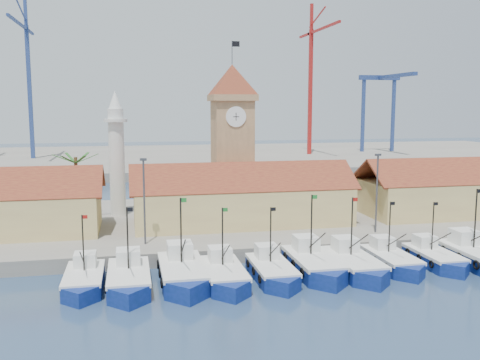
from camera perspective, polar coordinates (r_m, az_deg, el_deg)
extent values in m
plane|color=navy|center=(48.06, 5.19, -11.36)|extent=(400.00, 400.00, 0.00)
cube|color=gray|center=(70.31, -0.51, -4.50)|extent=(140.00, 32.00, 1.50)
cube|color=gray|center=(154.66, -6.74, 2.31)|extent=(240.00, 80.00, 2.00)
cube|color=navy|center=(49.59, -16.28, -10.47)|extent=(3.21, 7.27, 1.65)
cube|color=navy|center=(46.16, -16.63, -11.88)|extent=(3.21, 3.21, 1.65)
cube|color=silver|center=(49.34, -16.32, -9.56)|extent=(3.28, 7.47, 0.32)
cube|color=silver|center=(50.87, -16.19, -8.17)|extent=(1.93, 2.02, 1.29)
cylinder|color=black|center=(49.09, -16.39, -6.54)|extent=(0.13, 0.13, 5.14)
cube|color=#A5140F|center=(48.55, -16.23, -3.80)|extent=(0.46, 0.02, 0.32)
cube|color=navy|center=(48.66, -11.77, -10.62)|extent=(3.55, 8.02, 1.82)
cube|color=navy|center=(44.87, -11.76, -12.23)|extent=(3.55, 3.55, 1.82)
cube|color=silver|center=(48.38, -11.80, -9.59)|extent=(3.62, 8.25, 0.35)
cube|color=silver|center=(50.07, -11.83, -8.03)|extent=(2.13, 2.23, 1.42)
cylinder|color=black|center=(48.11, -11.90, -6.19)|extent=(0.14, 0.14, 5.67)
cube|color=black|center=(47.54, -11.68, -3.10)|extent=(0.51, 0.02, 0.35)
cube|color=navy|center=(49.31, -6.18, -10.19)|extent=(3.83, 8.68, 1.97)
cube|color=navy|center=(45.22, -5.63, -11.88)|extent=(3.83, 3.83, 1.97)
cube|color=silver|center=(49.02, -6.20, -9.10)|extent=(3.91, 8.92, 0.38)
cube|color=silver|center=(50.85, -6.45, -7.45)|extent=(2.30, 2.41, 1.53)
cylinder|color=black|center=(48.74, -6.32, -5.46)|extent=(0.15, 0.15, 6.14)
cube|color=#197226|center=(48.20, -6.04, -2.15)|extent=(0.55, 0.02, 0.38)
cube|color=navy|center=(48.91, -1.76, -10.38)|extent=(3.41, 7.71, 1.75)
cube|color=navy|center=(45.32, -0.89, -11.88)|extent=(3.41, 3.41, 1.75)
cube|color=silver|center=(48.64, -1.76, -9.40)|extent=(3.48, 7.93, 0.34)
cube|color=silver|center=(50.24, -2.15, -7.91)|extent=(2.04, 2.14, 1.36)
cylinder|color=black|center=(48.37, -1.88, -6.15)|extent=(0.14, 0.14, 5.45)
cube|color=#197226|center=(47.86, -1.60, -3.19)|extent=(0.49, 0.02, 0.34)
cube|color=navy|center=(50.12, 3.39, -9.95)|extent=(3.31, 7.50, 1.70)
cube|color=navy|center=(46.70, 4.62, -11.32)|extent=(3.31, 3.31, 1.70)
cube|color=silver|center=(49.87, 3.40, -9.02)|extent=(3.38, 7.71, 0.33)
cube|color=silver|center=(51.40, 2.86, -7.62)|extent=(1.99, 2.08, 1.33)
cylinder|color=black|center=(49.61, 3.28, -5.93)|extent=(0.13, 0.13, 5.30)
cube|color=black|center=(49.14, 3.57, -3.13)|extent=(0.47, 0.02, 0.33)
cube|color=navy|center=(52.22, 7.74, -9.20)|extent=(3.74, 8.46, 1.92)
cube|color=navy|center=(48.45, 9.43, -10.61)|extent=(3.74, 3.74, 1.92)
cube|color=silver|center=(51.95, 7.76, -8.19)|extent=(3.81, 8.69, 0.37)
cube|color=silver|center=(53.65, 7.02, -6.71)|extent=(2.24, 2.35, 1.49)
cylinder|color=black|center=(51.69, 7.62, -4.85)|extent=(0.15, 0.15, 5.98)
cube|color=#197226|center=(51.25, 7.96, -1.80)|extent=(0.53, 0.02, 0.37)
cube|color=navy|center=(52.93, 11.95, -9.09)|extent=(3.60, 8.16, 1.85)
cube|color=navy|center=(49.41, 13.87, -10.39)|extent=(3.60, 3.60, 1.85)
cube|color=silver|center=(52.67, 11.98, -8.13)|extent=(3.68, 8.38, 0.36)
cube|color=silver|center=(54.26, 11.13, -6.73)|extent=(2.16, 2.27, 1.44)
cylinder|color=black|center=(52.42, 11.84, -4.95)|extent=(0.14, 0.14, 5.77)
cube|color=#A5140F|center=(52.00, 12.18, -2.05)|extent=(0.51, 0.02, 0.36)
cube|color=navy|center=(55.41, 15.76, -8.50)|extent=(3.26, 7.38, 1.68)
cube|color=navy|center=(52.32, 17.64, -9.56)|extent=(3.26, 3.26, 1.68)
cube|color=silver|center=(55.19, 15.79, -7.66)|extent=(3.33, 7.58, 0.33)
cube|color=silver|center=(56.58, 14.95, -6.47)|extent=(1.96, 2.05, 1.30)
cylinder|color=black|center=(54.96, 15.67, -4.92)|extent=(0.13, 0.13, 5.22)
cube|color=black|center=(54.60, 15.98, -2.42)|extent=(0.47, 0.02, 0.33)
cube|color=navy|center=(57.65, 19.95, -8.06)|extent=(3.16, 7.15, 1.62)
cube|color=navy|center=(54.78, 21.93, -8.99)|extent=(3.16, 3.16, 1.62)
cube|color=silver|center=(57.44, 19.99, -7.28)|extent=(3.22, 7.35, 0.32)
cube|color=silver|center=(58.74, 19.11, -6.18)|extent=(1.90, 1.99, 1.26)
cylinder|color=black|center=(57.23, 19.87, -4.72)|extent=(0.13, 0.13, 5.05)
cube|color=black|center=(56.90, 20.17, -2.40)|extent=(0.45, 0.02, 0.32)
cube|color=navy|center=(58.92, 23.90, -7.82)|extent=(3.84, 8.69, 1.98)
cube|color=silver|center=(58.67, 23.96, -6.89)|extent=(3.92, 8.94, 0.38)
cube|color=silver|center=(60.19, 22.80, -5.61)|extent=(2.31, 2.42, 1.54)
cylinder|color=black|center=(58.44, 23.81, -3.85)|extent=(0.15, 0.15, 6.15)
cube|color=black|center=(58.12, 24.19, -1.07)|extent=(0.55, 0.02, 0.38)
cube|color=#D9C477|center=(65.88, 0.17, -2.68)|extent=(26.00, 10.00, 4.50)
cube|color=brown|center=(62.87, 0.64, 0.28)|extent=(27.04, 5.13, 3.21)
cube|color=brown|center=(67.73, -0.27, 0.82)|extent=(27.04, 5.13, 3.21)
cube|color=#D9C477|center=(78.87, 23.57, -1.59)|extent=(30.00, 10.00, 4.50)
cube|color=brown|center=(80.42, 22.69, 1.33)|extent=(31.20, 5.13, 3.21)
cube|color=tan|center=(70.98, -0.83, 2.36)|extent=(5.00, 5.00, 15.00)
cube|color=tan|center=(70.66, -0.85, 8.75)|extent=(5.80, 5.80, 0.80)
pyramid|color=brown|center=(70.73, -0.85, 10.62)|extent=(5.80, 5.80, 4.00)
cylinder|color=white|center=(68.16, -0.43, 6.77)|extent=(2.60, 0.15, 2.60)
cube|color=black|center=(68.08, -0.42, 6.77)|extent=(0.08, 0.02, 1.00)
cube|color=black|center=(68.08, -0.42, 6.77)|extent=(0.80, 0.02, 0.08)
cylinder|color=#3F3F44|center=(70.99, -0.85, 13.44)|extent=(0.10, 0.10, 3.00)
cube|color=black|center=(71.20, -0.45, 14.31)|extent=(1.00, 0.03, 0.70)
cylinder|color=silver|center=(71.76, -12.99, 1.82)|extent=(2.00, 2.00, 14.00)
cylinder|color=silver|center=(71.41, -13.13, 6.22)|extent=(3.00, 3.00, 0.40)
cone|color=silver|center=(71.40, -13.19, 8.30)|extent=(1.80, 1.80, 2.40)
cylinder|color=brown|center=(70.44, -17.02, -0.89)|extent=(0.44, 0.44, 8.00)
cube|color=#276322|center=(69.87, -16.00, 2.22)|extent=(2.80, 0.35, 1.18)
cube|color=#276322|center=(71.13, -16.49, 2.30)|extent=(1.71, 2.60, 1.18)
cube|color=#276322|center=(71.26, -17.61, 2.26)|extent=(1.71, 2.60, 1.18)
cube|color=#276322|center=(70.13, -18.28, 2.15)|extent=(2.80, 0.35, 1.18)
cube|color=#276322|center=(68.86, -17.81, 2.07)|extent=(1.71, 2.60, 1.18)
cube|color=#276322|center=(68.72, -16.65, 2.11)|extent=(1.71, 2.60, 1.18)
cylinder|color=#3F3F44|center=(56.25, -10.17, -2.29)|extent=(0.20, 0.20, 9.00)
cube|color=#3F3F44|center=(55.65, -10.28, 2.17)|extent=(0.70, 0.25, 0.25)
cylinder|color=#3F3F44|center=(62.54, 14.38, -1.40)|extent=(0.20, 0.20, 9.00)
cube|color=#3F3F44|center=(62.01, 14.52, 2.62)|extent=(0.70, 0.25, 0.25)
cube|color=navy|center=(153.52, -21.51, 8.66)|extent=(1.00, 1.00, 34.79)
cube|color=navy|center=(144.97, -22.54, 15.20)|extent=(0.60, 25.11, 0.60)
cube|color=navy|center=(159.67, -21.51, 14.52)|extent=(0.60, 10.00, 0.60)
cube|color=navy|center=(155.43, -21.92, 16.37)|extent=(0.80, 0.80, 7.00)
cube|color=#AB1C1A|center=(157.12, 7.50, 9.23)|extent=(1.00, 1.00, 35.51)
cube|color=#AB1C1A|center=(149.69, 8.85, 15.72)|extent=(0.60, 23.44, 0.60)
cube|color=#AB1C1A|center=(163.12, 7.01, 15.09)|extent=(0.60, 10.00, 0.60)
cube|color=#AB1C1A|center=(159.08, 7.64, 16.91)|extent=(0.80, 0.80, 7.00)
cube|color=navy|center=(168.77, 12.99, 6.71)|extent=(0.90, 0.90, 22.00)
cube|color=navy|center=(173.18, 16.01, 6.63)|extent=(0.90, 0.90, 22.00)
cube|color=navy|center=(171.12, 14.65, 10.52)|extent=(13.00, 1.40, 1.40)
cube|color=navy|center=(162.21, 16.24, 10.62)|extent=(1.40, 22.00, 1.00)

